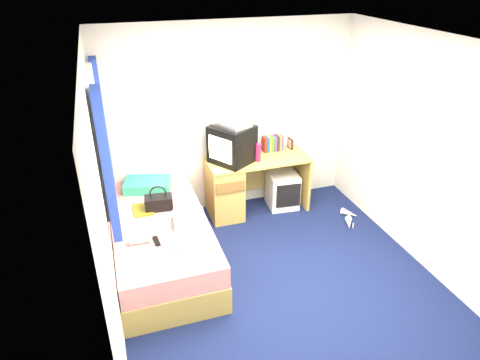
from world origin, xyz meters
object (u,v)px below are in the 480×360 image
object	(u,v)px
handbag	(159,202)
remote_control	(156,241)
storage_cube	(282,190)
colour_swatch_fan	(182,251)
crt_tv	(232,144)
vcr	(232,123)
aerosol_can	(244,150)
magazine	(143,210)
bed	(161,241)
water_bottle	(140,240)
pillow	(148,185)
pink_water_bottle	(258,153)
towel	(189,219)
white_heels	(349,218)
picture_frame	(290,143)
desk	(237,185)

from	to	relation	value
handbag	remote_control	world-z (taller)	handbag
remote_control	storage_cube	bearing A→B (deg)	26.57
storage_cube	colour_swatch_fan	world-z (taller)	colour_swatch_fan
crt_tv	vcr	xyz separation A→B (m)	(0.00, 0.00, 0.27)
crt_tv	aerosol_can	world-z (taller)	crt_tv
magazine	bed	bearing A→B (deg)	-61.34
crt_tv	water_bottle	size ratio (longest dim) A/B	3.12
handbag	magazine	distance (m)	0.19
pillow	pink_water_bottle	bearing A→B (deg)	-3.48
vcr	handbag	distance (m)	1.29
pillow	aerosol_can	size ratio (longest dim) A/B	2.94
towel	white_heels	bearing A→B (deg)	6.46
bed	magazine	xyz separation A→B (m)	(-0.14, 0.25, 0.28)
colour_swatch_fan	bed	bearing A→B (deg)	101.64
crt_tv	picture_frame	xyz separation A→B (m)	(0.86, 0.15, -0.16)
pink_water_bottle	towel	size ratio (longest dim) A/B	0.68
desk	remote_control	bearing A→B (deg)	-136.55
picture_frame	storage_cube	bearing A→B (deg)	-138.47
towel	white_heels	size ratio (longest dim) A/B	0.73
crt_tv	towel	distance (m)	1.23
pink_water_bottle	remote_control	size ratio (longest dim) A/B	1.36
bed	remote_control	distance (m)	0.48
storage_cube	picture_frame	bearing A→B (deg)	53.24
desk	remote_control	distance (m)	1.64
desk	storage_cube	bearing A→B (deg)	-2.68
towel	desk	bearing A→B (deg)	47.96
aerosol_can	white_heels	distance (m)	1.61
pillow	towel	distance (m)	0.94
handbag	white_heels	distance (m)	2.44
pink_water_bottle	aerosol_can	world-z (taller)	pink_water_bottle
magazine	white_heels	world-z (taller)	magazine
crt_tv	storage_cube	bearing A→B (deg)	54.62
desk	pink_water_bottle	xyz separation A→B (m)	(0.25, -0.09, 0.45)
towel	handbag	bearing A→B (deg)	122.44
pillow	aerosol_can	world-z (taller)	aerosol_can
bed	desk	distance (m)	1.33
picture_frame	aerosol_can	size ratio (longest dim) A/B	0.77
pillow	handbag	size ratio (longest dim) A/B	1.70
storage_cube	pink_water_bottle	xyz separation A→B (m)	(-0.38, -0.06, 0.62)
towel	bed	bearing A→B (deg)	150.74
bed	water_bottle	world-z (taller)	water_bottle
desk	picture_frame	size ratio (longest dim) A/B	9.29
crt_tv	remote_control	distance (m)	1.64
magazine	remote_control	world-z (taller)	remote_control
pink_water_bottle	white_heels	xyz separation A→B (m)	(1.05, -0.57, -0.82)
bed	crt_tv	xyz separation A→B (m)	(1.04, 0.74, 0.71)
pillow	bed	bearing A→B (deg)	-88.30
crt_tv	towel	bearing A→B (deg)	-72.47
bed	desk	world-z (taller)	desk
handbag	towel	bearing A→B (deg)	-51.37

